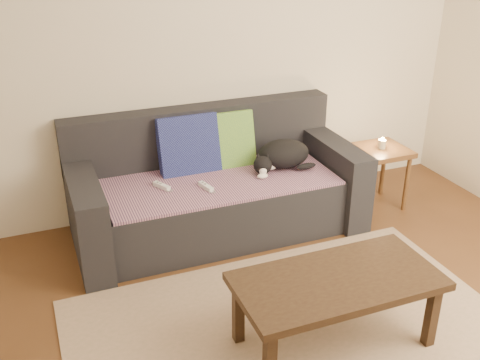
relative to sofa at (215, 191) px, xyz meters
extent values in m
cube|color=beige|center=(0.00, 0.43, 0.99)|extent=(4.50, 0.04, 2.60)
cube|color=#232328|center=(0.00, -0.07, -0.10)|extent=(1.70, 0.78, 0.42)
cube|color=#232328|center=(0.00, 0.33, 0.34)|extent=(2.10, 0.18, 0.45)
cube|color=#232328|center=(-0.95, -0.07, -0.01)|extent=(0.20, 0.90, 0.60)
cube|color=#232328|center=(0.95, -0.07, -0.01)|extent=(0.20, 0.90, 0.60)
cube|color=#3E274A|center=(0.00, -0.09, 0.12)|extent=(1.66, 0.74, 0.02)
cube|color=#121450|center=(-0.15, 0.17, 0.32)|extent=(0.45, 0.22, 0.46)
cube|color=#0B4A44|center=(0.15, 0.17, 0.32)|extent=(0.42, 0.20, 0.43)
ellipsoid|color=black|center=(0.53, -0.05, 0.24)|extent=(0.46, 0.39, 0.21)
sphere|color=black|center=(0.33, -0.12, 0.20)|extent=(0.17, 0.17, 0.14)
sphere|color=white|center=(0.31, -0.17, 0.18)|extent=(0.07, 0.07, 0.06)
ellipsoid|color=black|center=(0.66, -0.18, 0.17)|extent=(0.17, 0.09, 0.05)
cube|color=white|center=(-0.42, -0.07, 0.15)|extent=(0.10, 0.15, 0.03)
cube|color=white|center=(-0.14, -0.20, 0.15)|extent=(0.07, 0.15, 0.03)
cube|color=brown|center=(1.35, -0.13, 0.17)|extent=(0.40, 0.40, 0.04)
cylinder|color=brown|center=(1.19, -0.29, -0.08)|extent=(0.04, 0.04, 0.46)
cylinder|color=brown|center=(1.51, -0.29, -0.08)|extent=(0.04, 0.04, 0.46)
cylinder|color=brown|center=(1.19, 0.03, -0.08)|extent=(0.04, 0.04, 0.46)
cylinder|color=brown|center=(1.51, 0.03, -0.08)|extent=(0.04, 0.04, 0.46)
cylinder|color=beige|center=(1.35, -0.13, 0.23)|extent=(0.06, 0.06, 0.07)
sphere|color=#FFBF59|center=(1.35, -0.13, 0.27)|extent=(0.02, 0.02, 0.02)
cube|color=tan|center=(0.00, -1.42, -0.30)|extent=(2.50, 1.80, 0.01)
cube|color=#322413|center=(0.17, -1.47, 0.11)|extent=(1.09, 0.55, 0.04)
cube|color=#322413|center=(0.65, -1.68, -0.11)|extent=(0.05, 0.05, 0.39)
cube|color=#322413|center=(-0.31, -1.26, -0.11)|extent=(0.05, 0.05, 0.39)
cube|color=#322413|center=(0.65, -1.26, -0.11)|extent=(0.05, 0.05, 0.39)
camera|label=1|loc=(-1.22, -3.56, 1.84)|focal=42.00mm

